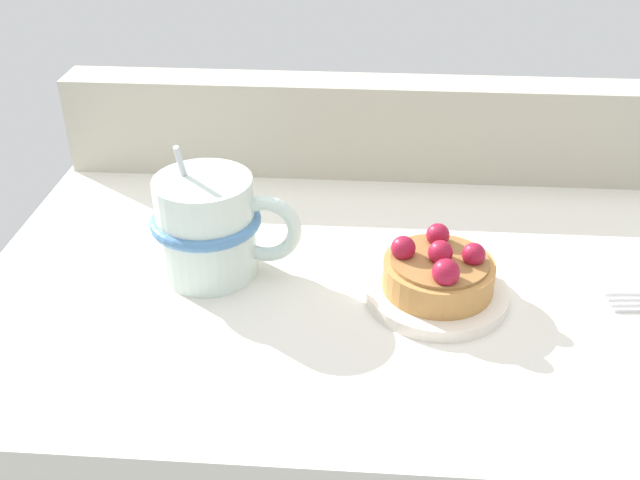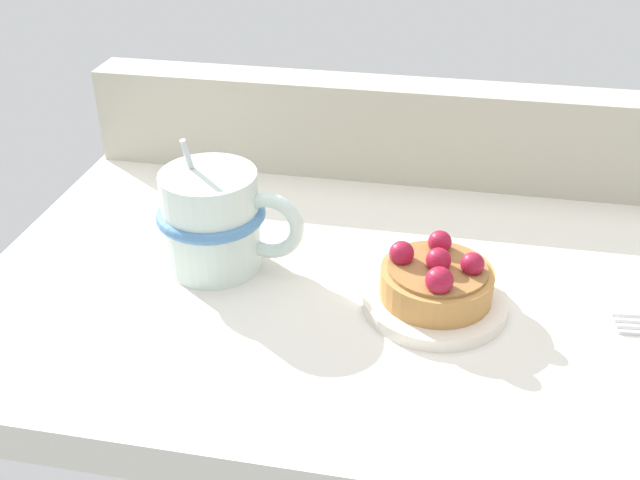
% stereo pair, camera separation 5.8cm
% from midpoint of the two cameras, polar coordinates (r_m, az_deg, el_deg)
% --- Properties ---
extents(ground_plane, '(0.66, 0.43, 0.03)m').
position_cam_midpoint_polar(ground_plane, '(0.63, 1.67, -3.72)').
color(ground_plane, silver).
extents(window_rail_back, '(0.64, 0.05, 0.10)m').
position_cam_midpoint_polar(window_rail_back, '(0.76, 2.44, 8.68)').
color(window_rail_back, '#B2AD99').
rests_on(window_rail_back, ground_plane).
extents(dessert_plate, '(0.11, 0.11, 0.01)m').
position_cam_midpoint_polar(dessert_plate, '(0.59, 6.25, -4.23)').
color(dessert_plate, silver).
rests_on(dessert_plate, ground_plane).
extents(raspberry_tart, '(0.09, 0.09, 0.04)m').
position_cam_midpoint_polar(raspberry_tart, '(0.57, 6.35, -2.47)').
color(raspberry_tart, '#B77F42').
rests_on(raspberry_tart, dessert_plate).
extents(coffee_mug, '(0.12, 0.09, 0.11)m').
position_cam_midpoint_polar(coffee_mug, '(0.61, -11.27, 0.98)').
color(coffee_mug, silver).
rests_on(coffee_mug, ground_plane).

